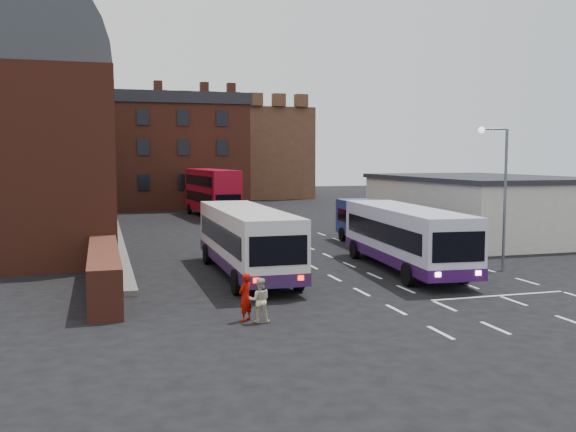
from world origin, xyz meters
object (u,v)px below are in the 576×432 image
object	(u,v)px
bus_white_inbound	(405,234)
pedestrian_beige	(260,300)
bus_red_double	(212,192)
bus_white_outbound	(246,236)
bus_blue	(378,222)
pedestrian_red	(245,297)
street_lamp	(500,185)

from	to	relation	value
bus_white_inbound	pedestrian_beige	world-z (taller)	bus_white_inbound
bus_red_double	pedestrian_beige	distance (m)	38.26
bus_white_outbound	bus_blue	bearing A→B (deg)	34.51
pedestrian_red	bus_red_double	bearing A→B (deg)	-137.66
street_lamp	pedestrian_beige	world-z (taller)	street_lamp
pedestrian_red	pedestrian_beige	distance (m)	0.52
bus_white_outbound	pedestrian_red	distance (m)	8.51
pedestrian_beige	bus_white_inbound	bearing A→B (deg)	-127.81
street_lamp	pedestrian_red	size ratio (longest dim) A/B	4.27
bus_white_outbound	pedestrian_red	bearing A→B (deg)	-102.57
pedestrian_beige	bus_blue	bearing A→B (deg)	-113.78
bus_white_inbound	bus_red_double	world-z (taller)	bus_red_double
bus_red_double	bus_white_inbound	bearing A→B (deg)	93.16
bus_red_double	street_lamp	distance (m)	32.91
bus_blue	street_lamp	distance (m)	9.55
bus_red_double	pedestrian_red	size ratio (longest dim) A/B	6.81
pedestrian_beige	street_lamp	bearing A→B (deg)	-142.52
bus_white_inbound	pedestrian_beige	distance (m)	11.94
bus_white_outbound	bus_white_inbound	distance (m)	7.78
street_lamp	bus_blue	bearing A→B (deg)	104.97
bus_white_outbound	bus_red_double	distance (m)	29.59
pedestrian_red	pedestrian_beige	world-z (taller)	pedestrian_red
bus_red_double	street_lamp	xyz separation A→B (m)	(8.76, -31.67, 1.89)
bus_white_inbound	bus_blue	size ratio (longest dim) A/B	1.14
bus_red_double	street_lamp	world-z (taller)	street_lamp
bus_white_inbound	pedestrian_red	world-z (taller)	bus_white_inbound
bus_white_outbound	street_lamp	bearing A→B (deg)	-10.26
bus_white_outbound	pedestrian_red	size ratio (longest dim) A/B	7.03
bus_blue	pedestrian_beige	bearing A→B (deg)	56.45
street_lamp	pedestrian_beige	distance (m)	15.34
pedestrian_red	pedestrian_beige	xyz separation A→B (m)	(0.42, -0.30, -0.06)
bus_red_double	pedestrian_red	xyz separation A→B (m)	(-5.24, -37.62, -1.52)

